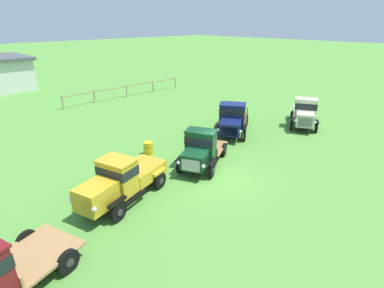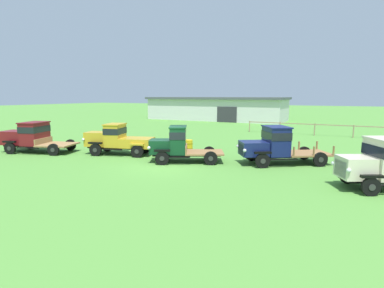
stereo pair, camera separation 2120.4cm
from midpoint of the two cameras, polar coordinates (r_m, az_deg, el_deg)
ground_plane at (r=13.18m, az=-36.37°, el=-9.08°), size 240.00×240.00×0.00m
paddock_fence at (r=31.96m, az=-31.17°, el=10.28°), size 14.05×0.63×1.26m
vintage_truck_second_in_line at (r=14.84m, az=-56.71°, el=-7.34°), size 5.09×2.99×2.17m
vintage_truck_midrow_center at (r=14.09m, az=-37.80°, el=-2.41°), size 4.86×3.59×2.25m
vintage_truck_far_side at (r=17.30m, az=-21.14°, el=5.04°), size 5.58×4.53×2.30m
vintage_truck_back_of_row at (r=18.00m, az=-1.02°, el=6.87°), size 4.83×3.55×2.30m
oil_drum_beside_row at (r=17.59m, az=-42.14°, el=-1.82°), size 0.61×0.61×0.86m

